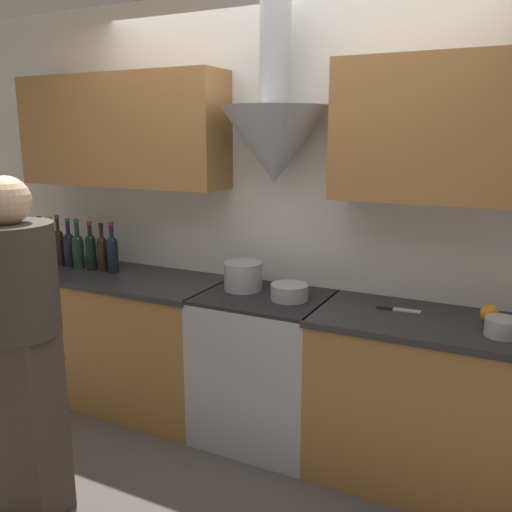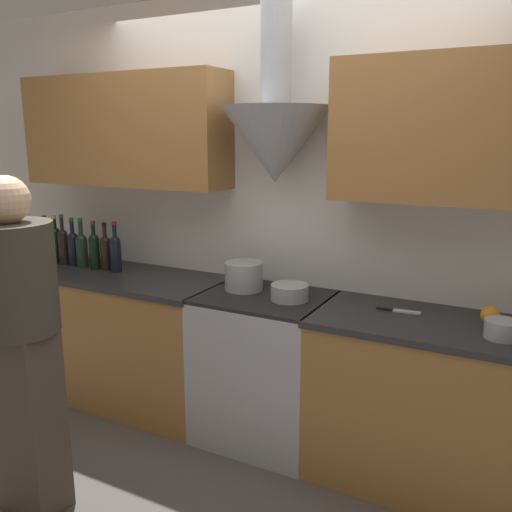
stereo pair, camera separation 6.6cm
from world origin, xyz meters
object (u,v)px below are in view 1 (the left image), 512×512
at_px(wine_bottle_5, 91,250).
at_px(orange_fruit, 490,314).
at_px(stock_pot, 243,276).
at_px(mixing_bowl, 289,292).
at_px(wine_bottle_0, 41,244).
at_px(wine_bottle_7, 113,252).
at_px(wine_bottle_1, 51,244).
at_px(wine_bottle_6, 102,252).
at_px(stove_range, 264,367).
at_px(saucepan, 502,327).
at_px(wine_bottle_2, 59,245).
at_px(person_foreground_left, 20,338).
at_px(wine_bottle_3, 69,247).
at_px(wine_bottle_4, 78,249).

bearing_deg(wine_bottle_5, orange_fruit, 1.41).
distance_m(stock_pot, mixing_bowl, 0.33).
height_order(wine_bottle_0, wine_bottle_7, wine_bottle_7).
height_order(wine_bottle_1, wine_bottle_6, wine_bottle_1).
height_order(stove_range, wine_bottle_5, wine_bottle_5).
height_order(wine_bottle_0, saucepan, wine_bottle_0).
bearing_deg(orange_fruit, wine_bottle_2, -178.72).
distance_m(wine_bottle_0, wine_bottle_2, 0.17).
relative_size(stove_range, wine_bottle_6, 2.75).
height_order(wine_bottle_0, wine_bottle_6, wine_bottle_0).
bearing_deg(wine_bottle_1, wine_bottle_0, -173.79).
bearing_deg(person_foreground_left, wine_bottle_2, 128.79).
distance_m(wine_bottle_7, orange_fruit, 2.30).
height_order(orange_fruit, saucepan, orange_fruit).
distance_m(wine_bottle_3, person_foreground_left, 1.38).
distance_m(wine_bottle_3, orange_fruit, 2.69).
distance_m(wine_bottle_4, saucepan, 2.66).
height_order(wine_bottle_7, person_foreground_left, person_foreground_left).
height_order(wine_bottle_6, person_foreground_left, person_foreground_left).
bearing_deg(mixing_bowl, stove_range, 176.84).
xyz_separation_m(stock_pot, person_foreground_left, (-0.54, -1.13, -0.09)).
bearing_deg(mixing_bowl, wine_bottle_7, 178.50).
height_order(orange_fruit, person_foreground_left, person_foreground_left).
bearing_deg(stove_range, wine_bottle_0, 179.35).
relative_size(stove_range, wine_bottle_7, 2.61).
bearing_deg(stove_range, wine_bottle_1, 178.99).
xyz_separation_m(wine_bottle_0, wine_bottle_2, (0.17, -0.00, 0.01)).
xyz_separation_m(wine_bottle_3, person_foreground_left, (0.80, -1.11, -0.14)).
xyz_separation_m(wine_bottle_4, wine_bottle_7, (0.30, 0.01, 0.00)).
distance_m(wine_bottle_3, wine_bottle_7, 0.39).
xyz_separation_m(wine_bottle_5, saucepan, (2.54, -0.11, -0.09)).
height_order(wine_bottle_5, person_foreground_left, person_foreground_left).
bearing_deg(saucepan, stock_pot, 174.23).
bearing_deg(orange_fruit, wine_bottle_4, -178.61).
xyz_separation_m(wine_bottle_5, wine_bottle_7, (0.18, 0.01, 0.00)).
height_order(wine_bottle_4, mixing_bowl, wine_bottle_4).
xyz_separation_m(wine_bottle_6, wine_bottle_7, (0.10, -0.01, 0.01)).
distance_m(mixing_bowl, person_foreground_left, 1.38).
distance_m(wine_bottle_1, wine_bottle_2, 0.09).
xyz_separation_m(wine_bottle_6, person_foreground_left, (0.51, -1.12, -0.13)).
bearing_deg(stove_range, wine_bottle_2, 179.34).
bearing_deg(wine_bottle_5, person_foreground_left, -61.63).
distance_m(orange_fruit, person_foreground_left, 2.21).
bearing_deg(stock_pot, wine_bottle_5, -178.41).
relative_size(wine_bottle_2, orange_fruit, 3.94).
height_order(stock_pot, orange_fruit, stock_pot).
bearing_deg(wine_bottle_1, person_foreground_left, -48.91).
bearing_deg(wine_bottle_0, wine_bottle_2, -0.56).
bearing_deg(stove_range, person_foreground_left, -122.97).
distance_m(wine_bottle_2, mixing_bowl, 1.75).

